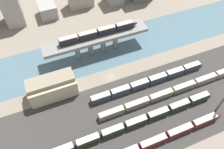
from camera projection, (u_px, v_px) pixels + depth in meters
name	position (u px, v px, depth m)	size (l,w,h in m)	color
ground_plane	(110.00, 77.00, 109.91)	(400.00, 400.00, 0.00)	#756B5B
railbed_yard	(131.00, 116.00, 95.83)	(280.00, 42.00, 0.01)	#33302D
river_water	(97.00, 51.00, 121.51)	(320.00, 28.98, 0.01)	#47606B
bridge	(96.00, 39.00, 114.74)	(56.55, 9.55, 10.91)	slate
train_on_bridge	(99.00, 32.00, 112.02)	(43.33, 2.88, 3.96)	black
train_yard_near	(142.00, 146.00, 85.47)	(77.34, 2.71, 3.72)	#5B1E19
train_yard_mid	(138.00, 121.00, 92.24)	(76.75, 2.76, 3.88)	#23381E
train_yard_far	(175.00, 90.00, 102.62)	(77.87, 2.64, 3.53)	gray
train_yard_outer	(150.00, 81.00, 105.89)	(62.04, 2.92, 3.88)	#2D384C
warehouse_building	(52.00, 87.00, 99.80)	(21.58, 10.70, 10.71)	tan
signal_tower	(221.00, 104.00, 91.72)	(1.00, 0.96, 14.31)	#4C4C51
city_block_left	(11.00, 6.00, 130.26)	(10.47, 15.46, 22.04)	gray
city_block_center	(48.00, 10.00, 139.41)	(10.47, 13.23, 8.36)	gray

